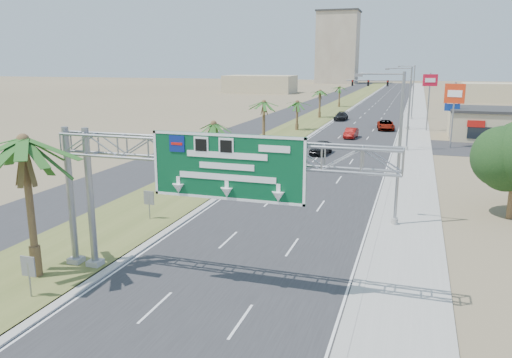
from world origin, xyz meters
The scene contains 27 objects.
road centered at (0.00, 110.00, 0.01)m, with size 12.00×300.00×0.02m, color #28282B.
sidewalk_right centered at (8.50, 110.00, 0.05)m, with size 4.00×300.00×0.10m, color #9E9B93.
median_grass centered at (-10.00, 110.00, 0.06)m, with size 7.00×300.00×0.12m, color #535E29.
opposing_road centered at (-17.00, 110.00, 0.01)m, with size 8.00×300.00×0.02m, color #28282B.
sign_gantry centered at (-1.06, 9.93, 6.06)m, with size 16.75×1.24×7.50m.
palm_near centered at (-9.20, 8.00, 6.93)m, with size 5.70×5.70×8.35m.
palm_row_b centered at (-9.50, 32.00, 4.90)m, with size 3.99×3.99×5.95m.
palm_row_c centered at (-9.50, 48.00, 5.66)m, with size 3.99×3.99×6.75m.
palm_row_d centered at (-9.50, 66.00, 4.42)m, with size 3.99×3.99×5.45m.
palm_row_e centered at (-9.50, 85.00, 5.09)m, with size 3.99×3.99×6.15m.
palm_row_f centered at (-9.50, 110.00, 4.71)m, with size 3.99×3.99×5.75m.
streetlight_near centered at (7.30, 22.00, 4.69)m, with size 3.27×0.44×10.00m.
streetlight_mid centered at (7.30, 52.00, 4.69)m, with size 3.27×0.44×10.00m.
streetlight_far centered at (7.30, 88.00, 4.69)m, with size 3.27×0.44×10.00m.
signal_mast centered at (5.17, 71.97, 4.85)m, with size 10.28×0.71×8.00m.
median_signback_a centered at (-7.80, 6.00, 1.45)m, with size 0.75×0.08×2.08m.
median_signback_b centered at (-8.50, 18.00, 1.45)m, with size 0.75×0.08×2.08m.
tower_distant centered at (-32.00, 250.00, 17.50)m, with size 20.00×16.00×35.00m, color gray.
building_distant_left centered at (-45.00, 160.00, 3.00)m, with size 24.00×14.00×6.00m, color tan.
building_distant_right centered at (30.00, 140.00, 2.50)m, with size 20.00×12.00×5.00m, color tan.
car_left_lane centered at (-2.00, 46.44, 0.80)m, with size 1.88×4.68×1.59m, color black.
car_mid_lane centered at (-0.31, 60.47, 0.72)m, with size 1.52×4.34×1.43m, color maroon.
car_right_lane centered at (3.84, 70.97, 0.76)m, with size 2.54×5.50×1.53m, color gray.
car_far centered at (-4.93, 82.34, 0.73)m, with size 2.04×5.01×1.45m, color black.
pole_sign_red_near centered at (12.70, 55.88, 6.37)m, with size 2.41×0.78×8.19m.
pole_sign_blue centered at (13.00, 63.35, 5.25)m, with size 2.01×0.41×7.20m.
pole_sign_red_far centered at (10.03, 71.74, 7.09)m, with size 2.22×0.67×8.96m.
Camera 1 is at (8.39, -10.79, 10.56)m, focal length 35.00 mm.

